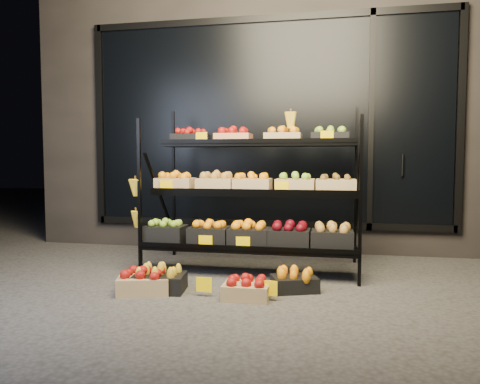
% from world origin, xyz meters
% --- Properties ---
extents(ground, '(24.00, 24.00, 0.00)m').
position_xyz_m(ground, '(0.00, 0.00, 0.00)').
color(ground, '#514F4C').
rests_on(ground, ground).
extents(building, '(6.00, 2.08, 3.50)m').
position_xyz_m(building, '(0.00, 2.59, 1.75)').
color(building, '#2D2826').
rests_on(building, ground).
extents(display_rack, '(2.18, 1.02, 1.72)m').
position_xyz_m(display_rack, '(-0.01, 0.60, 0.79)').
color(display_rack, black).
rests_on(display_rack, ground).
extents(tag_floor_a, '(0.13, 0.01, 0.12)m').
position_xyz_m(tag_floor_a, '(-0.23, -0.40, 0.06)').
color(tag_floor_a, '#FFD100').
rests_on(tag_floor_a, ground).
extents(tag_floor_b, '(0.13, 0.01, 0.12)m').
position_xyz_m(tag_floor_b, '(0.31, -0.40, 0.06)').
color(tag_floor_b, '#FFD100').
rests_on(tag_floor_b, ground).
extents(floor_crate_left, '(0.49, 0.42, 0.21)m').
position_xyz_m(floor_crate_left, '(-0.75, -0.39, 0.10)').
color(floor_crate_left, tan).
rests_on(floor_crate_left, ground).
extents(floor_crate_midleft, '(0.46, 0.36, 0.21)m').
position_xyz_m(floor_crate_midleft, '(-0.64, -0.32, 0.10)').
color(floor_crate_midleft, black).
rests_on(floor_crate_midleft, ground).
extents(floor_crate_midright, '(0.37, 0.27, 0.19)m').
position_xyz_m(floor_crate_midright, '(0.12, -0.39, 0.09)').
color(floor_crate_midright, tan).
rests_on(floor_crate_midright, ground).
extents(floor_crate_right, '(0.44, 0.38, 0.19)m').
position_xyz_m(floor_crate_right, '(0.48, -0.08, 0.09)').
color(floor_crate_right, black).
rests_on(floor_crate_right, ground).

